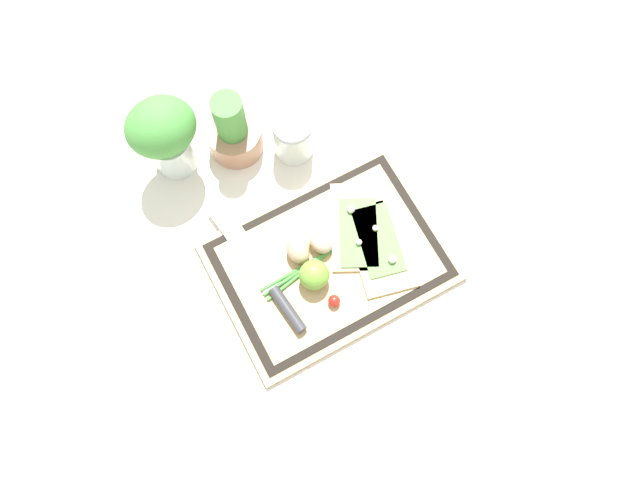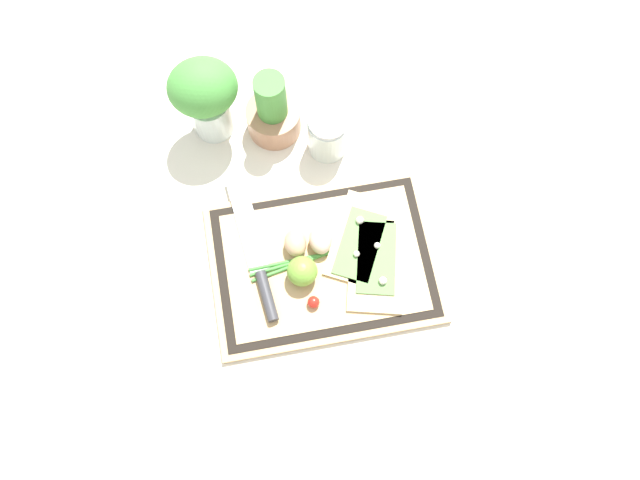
{
  "view_description": "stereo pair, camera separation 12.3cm",
  "coord_description": "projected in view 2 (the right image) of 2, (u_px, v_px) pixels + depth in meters",
  "views": [
    {
      "loc": [
        -0.18,
        -0.3,
        1.21
      ],
      "look_at": [
        0.0,
        0.04,
        0.03
      ],
      "focal_mm": 35.0,
      "sensor_mm": 36.0,
      "label": 1
    },
    {
      "loc": [
        -0.07,
        -0.34,
        1.21
      ],
      "look_at": [
        0.0,
        0.04,
        0.03
      ],
      "focal_mm": 35.0,
      "sensor_mm": 36.0,
      "label": 2
    }
  ],
  "objects": [
    {
      "name": "pizza_slice_far",
      "position": [
        361.0,
        240.0,
        1.25
      ],
      "size": [
        0.18,
        0.22,
        0.02
      ],
      "color": "beige",
      "rests_on": "cutting_board"
    },
    {
      "name": "egg_brown",
      "position": [
        295.0,
        243.0,
        1.23
      ],
      "size": [
        0.04,
        0.05,
        0.04
      ],
      "primitive_type": "ellipsoid",
      "color": "tan",
      "rests_on": "cutting_board"
    },
    {
      "name": "cherry_tomato_red",
      "position": [
        314.0,
        302.0,
        1.2
      ],
      "size": [
        0.02,
        0.02,
        0.02
      ],
      "primitive_type": "sphere",
      "color": "red",
      "rests_on": "cutting_board"
    },
    {
      "name": "knife",
      "position": [
        260.0,
        270.0,
        1.22
      ],
      "size": [
        0.07,
        0.32,
        0.02
      ],
      "color": "silver",
      "rests_on": "cutting_board"
    },
    {
      "name": "lime",
      "position": [
        302.0,
        271.0,
        1.2
      ],
      "size": [
        0.06,
        0.06,
        0.06
      ],
      "primitive_type": "sphere",
      "color": "#70A838",
      "rests_on": "cutting_board"
    },
    {
      "name": "egg_pink",
      "position": [
        322.0,
        241.0,
        1.23
      ],
      "size": [
        0.04,
        0.05,
        0.04
      ],
      "primitive_type": "ellipsoid",
      "color": "beige",
      "rests_on": "cutting_board"
    },
    {
      "name": "sauce_jar",
      "position": [
        328.0,
        136.0,
        1.29
      ],
      "size": [
        0.08,
        0.08,
        0.11
      ],
      "color": "silver",
      "rests_on": "ground_plane"
    },
    {
      "name": "pizza_slice_near",
      "position": [
        376.0,
        264.0,
        1.23
      ],
      "size": [
        0.15,
        0.21,
        0.02
      ],
      "color": "beige",
      "rests_on": "cutting_board"
    },
    {
      "name": "ground_plane",
      "position": [
        324.0,
        264.0,
        1.25
      ],
      "size": [
        6.0,
        6.0,
        0.0
      ],
      "primitive_type": "plane",
      "color": "silver"
    },
    {
      "name": "scallion_bunch",
      "position": [
        326.0,
        254.0,
        1.24
      ],
      "size": [
        0.31,
        0.07,
        0.01
      ],
      "color": "#47933D",
      "rests_on": "cutting_board"
    },
    {
      "name": "herb_pot",
      "position": [
        273.0,
        113.0,
        1.29
      ],
      "size": [
        0.11,
        0.11,
        0.18
      ],
      "color": "#AD7A5B",
      "rests_on": "ground_plane"
    },
    {
      "name": "cutting_board",
      "position": [
        324.0,
        263.0,
        1.25
      ],
      "size": [
        0.45,
        0.32,
        0.02
      ],
      "color": "tan",
      "rests_on": "ground_plane"
    },
    {
      "name": "herb_glass",
      "position": [
        205.0,
        95.0,
        1.23
      ],
      "size": [
        0.14,
        0.12,
        0.21
      ],
      "color": "silver",
      "rests_on": "ground_plane"
    }
  ]
}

